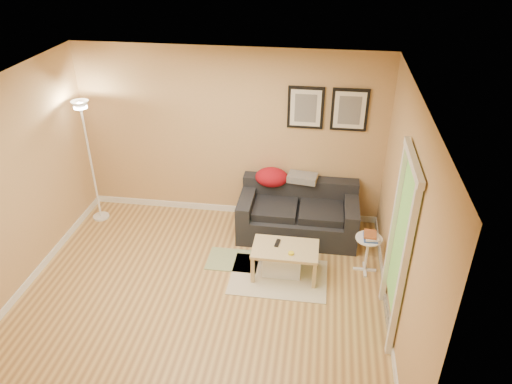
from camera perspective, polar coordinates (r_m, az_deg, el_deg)
floor at (r=6.17m, az=-6.35°, el=-12.07°), size 4.50×4.50×0.00m
ceiling at (r=4.85m, az=-8.07°, el=11.50°), size 4.50×4.50×0.00m
wall_back at (r=7.13m, az=-3.06°, el=6.62°), size 4.50×0.00×4.50m
wall_front at (r=3.93m, az=-14.73°, el=-16.96°), size 4.50×0.00×4.50m
wall_left at (r=6.33m, az=-27.19°, el=-0.00°), size 0.00×4.00×4.00m
wall_right at (r=5.31m, az=17.10°, el=-3.49°), size 0.00×4.00×4.00m
baseboard_back at (r=7.69m, az=-2.83°, el=-1.99°), size 4.50×0.02×0.10m
baseboard_left at (r=6.97m, az=-24.76°, el=-8.96°), size 0.02×4.00×0.10m
baseboard_right at (r=6.06m, az=15.23°, el=-13.42°), size 0.02×4.00×0.10m
sofa at (r=7.02m, az=5.00°, el=-2.35°), size 1.70×0.90×0.75m
red_throw at (r=7.09m, az=1.86°, el=1.76°), size 0.48×0.36×0.28m
plaid_throw at (r=7.08m, az=5.51°, el=1.68°), size 0.45×0.32×0.10m
framed_print_left at (r=6.80m, az=5.89°, el=9.88°), size 0.50×0.04×0.60m
framed_print_right at (r=6.80m, az=11.00°, el=9.50°), size 0.50×0.04×0.60m
area_rug at (r=6.40m, az=2.67°, el=-10.00°), size 1.25×0.85×0.01m
green_runner at (r=6.68m, az=-2.72°, el=-8.03°), size 0.70×0.50×0.01m
coffee_table at (r=6.33m, az=3.43°, el=-8.14°), size 0.96×0.74×0.42m
remote_control at (r=6.27m, az=2.55°, el=-6.03°), size 0.07×0.17×0.02m
tape_roll at (r=6.09m, az=4.17°, el=-7.24°), size 0.07×0.07×0.03m
storage_bin at (r=6.41m, az=3.14°, el=-8.24°), size 0.51×0.37×0.31m
side_table at (r=6.51m, az=12.94°, el=-7.18°), size 0.34×0.34×0.53m
book_stack at (r=6.34m, az=13.39°, el=-5.05°), size 0.24×0.28×0.07m
floor_lamp at (r=7.52m, az=-18.84°, el=2.95°), size 0.25×0.25×1.91m
doorway at (r=5.33m, az=16.32°, el=-6.80°), size 0.12×1.01×2.13m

